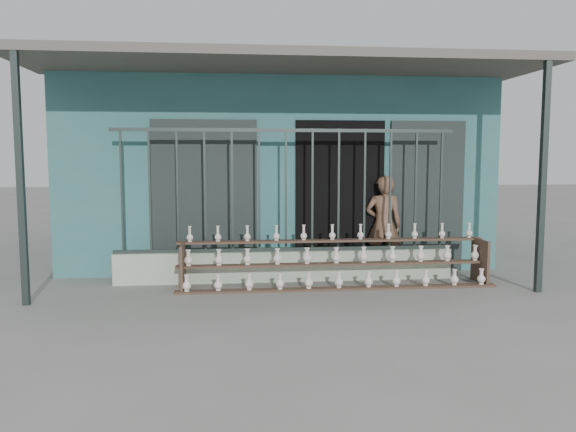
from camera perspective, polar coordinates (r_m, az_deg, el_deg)
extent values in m
plane|color=slate|center=(7.15, 0.83, -8.82)|extent=(60.00, 60.00, 0.00)
cube|color=#336B6B|center=(11.20, -1.73, 4.78)|extent=(7.00, 5.00, 3.20)
cube|color=black|center=(8.88, 5.25, 1.89)|extent=(1.40, 0.12, 2.40)
cube|color=black|center=(8.68, -8.44, 1.76)|extent=(1.60, 0.08, 2.40)
cube|color=black|center=(9.21, 13.87, 1.88)|extent=(1.20, 0.08, 2.40)
cube|color=#59544C|center=(8.22, -0.15, 15.23)|extent=(7.40, 2.00, 0.12)
cube|color=#283330|center=(7.56, -25.54, 3.30)|extent=(0.08, 0.08, 3.10)
cube|color=#283330|center=(8.25, 24.45, 3.51)|extent=(0.08, 0.08, 3.10)
cube|color=#B4C5A9|center=(8.36, -0.21, -5.08)|extent=(5.00, 0.20, 0.45)
cube|color=#283330|center=(8.33, -16.54, 2.44)|extent=(0.03, 0.03, 1.80)
cube|color=#283330|center=(8.26, -13.87, 2.48)|extent=(0.03, 0.03, 1.80)
cube|color=#283330|center=(8.22, -11.16, 2.53)|extent=(0.03, 0.03, 1.80)
cube|color=#283330|center=(8.19, -8.43, 2.56)|extent=(0.03, 0.03, 1.80)
cube|color=#283330|center=(8.18, -5.69, 2.60)|extent=(0.03, 0.03, 1.80)
cube|color=#283330|center=(8.19, -2.94, 2.62)|extent=(0.03, 0.03, 1.80)
cube|color=#283330|center=(8.22, -0.21, 2.64)|extent=(0.03, 0.03, 1.80)
cube|color=#283330|center=(8.27, 2.49, 2.65)|extent=(0.03, 0.03, 1.80)
cube|color=#283330|center=(8.34, 5.16, 2.66)|extent=(0.03, 0.03, 1.80)
cube|color=#283330|center=(8.42, 7.78, 2.66)|extent=(0.03, 0.03, 1.80)
cube|color=#283330|center=(8.52, 10.34, 2.66)|extent=(0.03, 0.03, 1.80)
cube|color=#283330|center=(8.64, 12.84, 2.65)|extent=(0.03, 0.03, 1.80)
cube|color=#283330|center=(8.77, 15.26, 2.64)|extent=(0.03, 0.03, 1.80)
cube|color=#283330|center=(8.22, -0.22, 8.71)|extent=(5.00, 0.04, 0.05)
cube|color=#283330|center=(8.32, -0.21, -3.39)|extent=(5.00, 0.04, 0.05)
cube|color=brown|center=(7.87, 5.17, -7.36)|extent=(4.50, 0.18, 0.03)
cube|color=brown|center=(8.05, 4.85, -4.88)|extent=(4.50, 0.18, 0.03)
cube|color=brown|center=(8.24, 4.54, -2.51)|extent=(4.50, 0.18, 0.03)
cube|color=brown|center=(7.94, -10.64, -5.07)|extent=(0.04, 0.55, 0.64)
cube|color=brown|center=(8.71, 18.93, -4.33)|extent=(0.04, 0.55, 0.64)
imported|color=brown|center=(8.90, 9.68, -0.91)|extent=(0.62, 0.47, 1.55)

